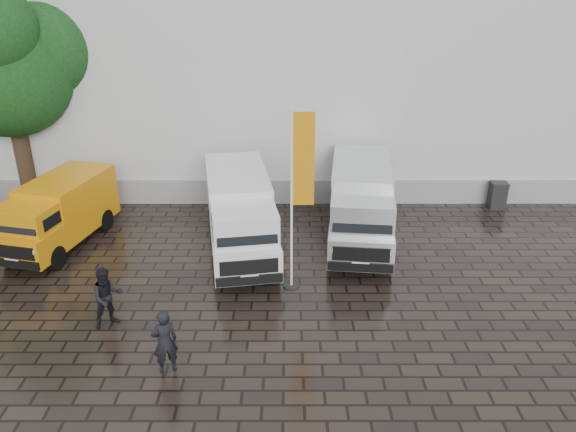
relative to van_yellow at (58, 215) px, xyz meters
name	(u,v)px	position (x,y,z in m)	size (l,w,h in m)	color
ground	(301,311)	(8.24, -4.15, -1.12)	(120.00, 120.00, 0.00)	black
exhibition_hall	(335,31)	(10.24, 11.85, 4.88)	(44.00, 16.00, 12.00)	silver
hall_plinth	(346,192)	(10.24, 3.80, -0.62)	(44.00, 0.15, 1.00)	gray
van_yellow	(58,215)	(0.00, 0.00, 0.00)	(1.87, 4.87, 2.25)	orange
van_white	(240,216)	(6.28, -0.48, 0.17)	(1.99, 5.97, 2.59)	white
van_silver	(360,206)	(10.39, 0.34, 0.19)	(2.02, 6.06, 2.63)	silver
flagpole	(298,189)	(8.17, -2.79, 2.04)	(0.88, 0.50, 5.59)	black
tree	(4,61)	(-2.68, 3.83, 4.57)	(4.94, 4.94, 8.87)	black
wheelie_bin	(498,195)	(16.30, 3.36, -0.59)	(0.64, 0.64, 1.07)	black
person_front	(165,342)	(4.98, -6.70, -0.29)	(0.61, 0.40, 1.67)	black
person_tent	(107,297)	(3.07, -4.78, -0.27)	(0.83, 0.65, 1.71)	black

